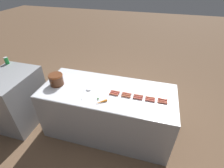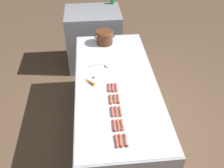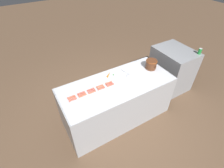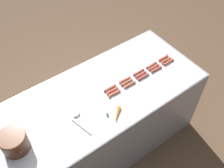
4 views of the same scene
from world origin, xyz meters
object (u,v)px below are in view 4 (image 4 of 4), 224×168
(hot_dog_8, at_px, (127,82))
(hot_dog_13, at_px, (125,80))
(hot_dog_3, at_px, (130,85))
(hot_dog_10, at_px, (163,58))
(hot_dog_0, at_px, (169,62))
(hot_dog_2, at_px, (143,77))
(hot_dog_1, at_px, (156,69))
(hot_dog_9, at_px, (112,91))
(hot_dog_11, at_px, (152,65))
(hot_dog_14, at_px, (110,88))
(hot_dog_12, at_px, (139,72))
(serving_spoon, at_px, (78,119))
(bean_pot, at_px, (14,141))
(hot_dog_4, at_px, (114,93))
(hot_dog_7, at_px, (141,75))
(hot_dog_6, at_px, (154,67))
(carrot, at_px, (117,115))
(hot_dog_5, at_px, (166,60))

(hot_dog_8, bearing_deg, hot_dog_13, -8.00)
(hot_dog_3, height_order, hot_dog_10, same)
(hot_dog_0, distance_m, hot_dog_2, 0.34)
(hot_dog_1, distance_m, hot_dog_9, 0.52)
(hot_dog_9, height_order, hot_dog_10, same)
(hot_dog_11, relative_size, hot_dog_14, 1.00)
(hot_dog_3, distance_m, hot_dog_13, 0.08)
(hot_dog_12, height_order, serving_spoon, hot_dog_12)
(bean_pot, distance_m, serving_spoon, 0.54)
(hot_dog_1, relative_size, hot_dog_2, 1.00)
(hot_dog_4, height_order, hot_dog_7, same)
(hot_dog_1, height_order, hot_dog_11, same)
(hot_dog_4, xyz_separation_m, hot_dog_7, (0.04, -0.35, 0.00))
(hot_dog_7, height_order, hot_dog_10, same)
(hot_dog_2, xyz_separation_m, hot_dog_6, (0.04, -0.17, 0.00))
(hot_dog_14, bearing_deg, bean_pot, 93.14)
(hot_dog_14, bearing_deg, hot_dog_8, -101.60)
(hot_dog_0, bearing_deg, serving_spoon, 91.92)
(hot_dog_2, relative_size, hot_dog_8, 1.00)
(hot_dog_0, height_order, hot_dog_7, same)
(hot_dog_13, bearing_deg, hot_dog_6, -96.58)
(hot_dog_4, xyz_separation_m, hot_dog_14, (0.07, -0.00, 0.00))
(hot_dog_10, height_order, bean_pot, bean_pot)
(hot_dog_8, relative_size, serving_spoon, 0.52)
(hot_dog_0, xyz_separation_m, carrot, (-0.20, 0.82, 0.00))
(hot_dog_3, distance_m, hot_dog_9, 0.18)
(hot_dog_2, bearing_deg, hot_dog_1, -89.71)
(hot_dog_5, relative_size, bean_pot, 0.51)
(hot_dog_7, distance_m, carrot, 0.53)
(serving_spoon, bearing_deg, hot_dog_2, -87.46)
(hot_dog_5, distance_m, hot_dog_8, 0.51)
(hot_dog_3, xyz_separation_m, bean_pot, (0.02, 1.12, 0.09))
(hot_dog_1, relative_size, carrot, 0.91)
(hot_dog_7, bearing_deg, hot_dog_2, -179.56)
(hot_dog_11, distance_m, hot_dog_13, 0.34)
(hot_dog_9, relative_size, hot_dog_12, 1.00)
(hot_dog_11, xyz_separation_m, hot_dog_14, (0.00, 0.52, 0.00))
(hot_dog_1, relative_size, hot_dog_6, 1.00)
(hot_dog_6, bearing_deg, hot_dog_1, -175.80)
(hot_dog_9, xyz_separation_m, hot_dog_13, (0.04, -0.17, 0.00))
(hot_dog_6, xyz_separation_m, carrot, (-0.24, 0.64, 0.00))
(hot_dog_8, bearing_deg, hot_dog_11, -84.72)
(hot_dog_6, height_order, hot_dog_13, same)
(hot_dog_2, height_order, hot_dog_3, same)
(hot_dog_10, bearing_deg, carrot, 108.87)
(hot_dog_11, bearing_deg, hot_dog_5, -102.28)
(hot_dog_2, relative_size, hot_dog_5, 1.00)
(hot_dog_6, distance_m, hot_dog_8, 0.34)
(hot_dog_2, xyz_separation_m, hot_dog_4, (0.00, 0.35, 0.00))
(hot_dog_13, xyz_separation_m, hot_dog_14, (-0.00, 0.18, 0.00))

